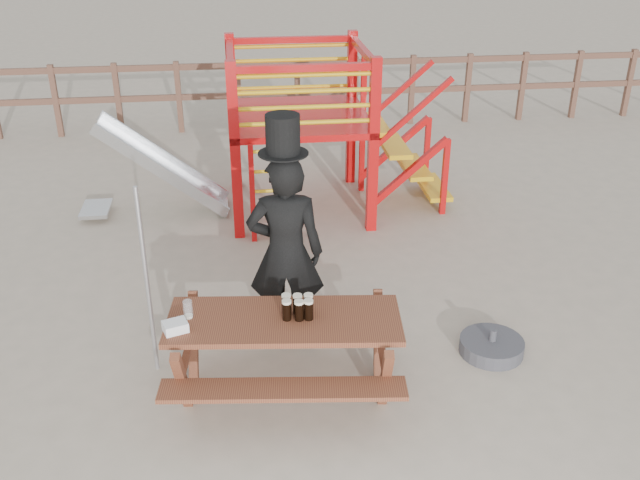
{
  "coord_description": "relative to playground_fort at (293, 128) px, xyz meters",
  "views": [
    {
      "loc": [
        -0.58,
        -4.97,
        3.78
      ],
      "look_at": [
        0.13,
        0.8,
        0.89
      ],
      "focal_mm": 40.0,
      "sensor_mm": 36.0,
      "label": 1
    }
  ],
  "objects": [
    {
      "name": "playground_fort",
      "position": [
        0.0,
        0.0,
        0.0
      ],
      "size": [
        4.71,
        1.84,
        2.1
      ],
      "color": "#BB0C0D",
      "rests_on": "ground"
    },
    {
      "name": "man_with_hat",
      "position": [
        -0.33,
        -3.07,
        -0.1
      ],
      "size": [
        0.71,
        0.51,
        2.16
      ],
      "rotation": [
        0.0,
        0.0,
        3.03
      ],
      "color": "black",
      "rests_on": "ground"
    },
    {
      "name": "picnic_table",
      "position": [
        -0.41,
        -3.79,
        -0.62
      ],
      "size": [
        1.98,
        1.46,
        0.72
      ],
      "rotation": [
        0.0,
        0.0,
        -0.1
      ],
      "color": "brown",
      "rests_on": "ground"
    },
    {
      "name": "back_fence",
      "position": [
        -0.12,
        3.42,
        -0.34
      ],
      "size": [
        15.09,
        0.09,
        1.2
      ],
      "color": "brown",
      "rests_on": "ground"
    },
    {
      "name": "stout_pints",
      "position": [
        -0.29,
        -3.77,
        -0.27
      ],
      "size": [
        0.25,
        0.18,
        0.17
      ],
      "color": "black",
      "rests_on": "picnic_table"
    },
    {
      "name": "metal_pole",
      "position": [
        -1.5,
        -3.34,
        -0.22
      ],
      "size": [
        0.04,
        0.04,
        1.71
      ],
      "primitive_type": "cylinder",
      "color": "#B2B2B7",
      "rests_on": "ground"
    },
    {
      "name": "ground",
      "position": [
        -0.12,
        -3.58,
        -1.07
      ],
      "size": [
        60.0,
        60.0,
        0.0
      ],
      "primitive_type": "plane",
      "color": "tan",
      "rests_on": "ground"
    },
    {
      "name": "empty_glasses",
      "position": [
        -1.16,
        -3.68,
        -0.29
      ],
      "size": [
        0.07,
        0.07,
        0.15
      ],
      "color": "silver",
      "rests_on": "picnic_table"
    },
    {
      "name": "paper_bag",
      "position": [
        -1.25,
        -3.86,
        -0.31
      ],
      "size": [
        0.22,
        0.19,
        0.08
      ],
      "primitive_type": "cube",
      "rotation": [
        0.0,
        0.0,
        0.33
      ],
      "color": "white",
      "rests_on": "picnic_table"
    },
    {
      "name": "parasol_base",
      "position": [
        1.48,
        -3.47,
        -1.0
      ],
      "size": [
        0.58,
        0.58,
        0.24
      ],
      "color": "#3D3D42",
      "rests_on": "ground"
    }
  ]
}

